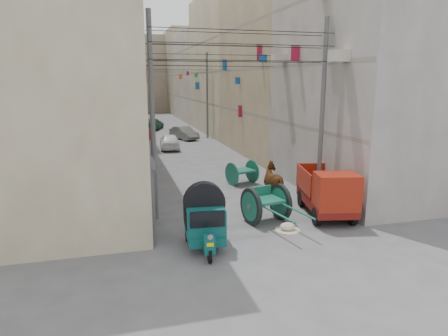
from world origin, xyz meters
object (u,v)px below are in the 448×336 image
object	(u,v)px
tonga_cart	(266,203)
distant_car_green	(153,124)
feed_sack	(288,226)
auto_rickshaw	(204,218)
horse	(277,183)
distant_car_white	(170,141)
mini_truck	(329,195)
distant_car_grey	(184,133)
second_cart	(242,172)

from	to	relation	value
tonga_cart	distant_car_green	distance (m)	31.76
feed_sack	auto_rickshaw	bearing A→B (deg)	-168.80
distant_car_green	horse	bearing A→B (deg)	113.84
distant_car_white	mini_truck	bearing A→B (deg)	107.06
distant_car_white	distant_car_grey	distance (m)	5.58
second_cart	distant_car_green	xyz separation A→B (m)	(-2.26, 25.85, -0.04)
horse	distant_car_white	xyz separation A→B (m)	(-2.84, 15.44, -0.24)
mini_truck	distant_car_white	bearing A→B (deg)	114.53
tonga_cart	distant_car_grey	distance (m)	23.15
tonga_cart	second_cart	size ratio (longest dim) A/B	1.99
auto_rickshaw	distant_car_grey	world-z (taller)	auto_rickshaw
distant_car_green	mini_truck	bearing A→B (deg)	115.29
auto_rickshaw	mini_truck	distance (m)	5.61
auto_rickshaw	second_cart	bearing A→B (deg)	69.21
mini_truck	second_cart	world-z (taller)	mini_truck
second_cart	distant_car_grey	distance (m)	17.26
tonga_cart	distant_car_grey	bearing A→B (deg)	77.19
horse	distant_car_green	bearing A→B (deg)	-91.28
auto_rickshaw	distant_car_white	xyz separation A→B (m)	(1.50, 19.66, -0.37)
horse	distant_car_grey	size ratio (longest dim) A/B	0.56
mini_truck	tonga_cart	bearing A→B (deg)	-173.79
auto_rickshaw	distant_car_white	bearing A→B (deg)	91.16
feed_sack	tonga_cart	bearing A→B (deg)	113.47
second_cart	tonga_cart	bearing A→B (deg)	-115.96
auto_rickshaw	tonga_cart	distance (m)	3.33
tonga_cart	horse	world-z (taller)	horse
tonga_cart	distant_car_white	distance (m)	18.00
auto_rickshaw	tonga_cart	xyz separation A→B (m)	(2.84, 1.71, -0.25)
second_cart	horse	size ratio (longest dim) A/B	0.82
horse	distant_car_white	size ratio (longest dim) A/B	0.55
second_cart	distant_car_grey	world-z (taller)	second_cart
distant_car_white	distant_car_grey	world-z (taller)	distant_car_white
distant_car_grey	distant_car_green	xyz separation A→B (m)	(-2.06, 8.59, 0.01)
mini_truck	distant_car_green	distance (m)	32.25
mini_truck	feed_sack	xyz separation A→B (m)	(-2.12, -0.78, -0.83)
distant_car_white	distant_car_grey	bearing A→B (deg)	-106.67
mini_truck	feed_sack	distance (m)	2.41
horse	distant_car_white	bearing A→B (deg)	-86.41
mini_truck	distant_car_grey	bearing A→B (deg)	106.94
second_cart	distant_car_green	world-z (taller)	distant_car_green
mini_truck	distant_car_green	xyz separation A→B (m)	(-3.93, 32.01, -0.36)
distant_car_green	second_cart	bearing A→B (deg)	113.28
distant_car_grey	distant_car_white	bearing A→B (deg)	-131.19
mini_truck	horse	world-z (taller)	mini_truck
mini_truck	horse	bearing A→B (deg)	123.73
tonga_cart	second_cart	bearing A→B (deg)	70.15
second_cart	distant_car_white	xyz separation A→B (m)	(-2.26, 12.07, -0.02)
feed_sack	distant_car_white	world-z (taller)	distant_car_white
auto_rickshaw	distant_car_grey	distance (m)	25.11
distant_car_green	distant_car_white	bearing A→B (deg)	108.30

